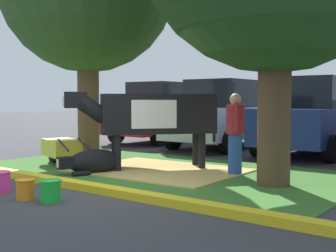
{
  "coord_description": "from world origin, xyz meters",
  "views": [
    {
      "loc": [
        5.11,
        -4.92,
        1.44
      ],
      "look_at": [
        -0.49,
        2.33,
        0.9
      ],
      "focal_mm": 48.18,
      "sensor_mm": 36.0,
      "label": 1
    }
  ],
  "objects_px": {
    "calf_lying": "(94,162)",
    "bucket_pink": "(0,181)",
    "wheelbarrow": "(61,148)",
    "hatchback_white": "(225,115)",
    "sedan_red": "(164,113)",
    "bucket_green": "(50,190)",
    "bucket_orange": "(25,189)",
    "person_handler": "(235,132)",
    "sedan_blue": "(314,117)",
    "cow_holstein": "(153,114)"
  },
  "relations": [
    {
      "from": "bucket_pink",
      "to": "hatchback_white",
      "type": "height_order",
      "value": "hatchback_white"
    },
    {
      "from": "wheelbarrow",
      "to": "sedan_blue",
      "type": "height_order",
      "value": "sedan_blue"
    },
    {
      "from": "calf_lying",
      "to": "bucket_pink",
      "type": "relative_size",
      "value": 3.88
    },
    {
      "from": "sedan_blue",
      "to": "person_handler",
      "type": "bearing_deg",
      "value": -89.39
    },
    {
      "from": "wheelbarrow",
      "to": "hatchback_white",
      "type": "height_order",
      "value": "hatchback_white"
    },
    {
      "from": "bucket_green",
      "to": "cow_holstein",
      "type": "bearing_deg",
      "value": 102.73
    },
    {
      "from": "wheelbarrow",
      "to": "calf_lying",
      "type": "bearing_deg",
      "value": -13.49
    },
    {
      "from": "bucket_green",
      "to": "sedan_red",
      "type": "relative_size",
      "value": 0.07
    },
    {
      "from": "cow_holstein",
      "to": "sedan_red",
      "type": "xyz_separation_m",
      "value": [
        -3.7,
        5.07,
        -0.15
      ]
    },
    {
      "from": "wheelbarrow",
      "to": "bucket_green",
      "type": "height_order",
      "value": "wheelbarrow"
    },
    {
      "from": "calf_lying",
      "to": "bucket_green",
      "type": "xyz_separation_m",
      "value": [
        1.27,
        -2.0,
        -0.08
      ]
    },
    {
      "from": "person_handler",
      "to": "sedan_blue",
      "type": "distance_m",
      "value": 4.3
    },
    {
      "from": "cow_holstein",
      "to": "wheelbarrow",
      "type": "height_order",
      "value": "cow_holstein"
    },
    {
      "from": "wheelbarrow",
      "to": "sedan_blue",
      "type": "distance_m",
      "value": 6.56
    },
    {
      "from": "cow_holstein",
      "to": "bucket_pink",
      "type": "bearing_deg",
      "value": -98.14
    },
    {
      "from": "wheelbarrow",
      "to": "bucket_pink",
      "type": "bearing_deg",
      "value": -58.22
    },
    {
      "from": "bucket_green",
      "to": "hatchback_white",
      "type": "distance_m",
      "value": 8.0
    },
    {
      "from": "bucket_green",
      "to": "calf_lying",
      "type": "bearing_deg",
      "value": 122.43
    },
    {
      "from": "person_handler",
      "to": "sedan_red",
      "type": "bearing_deg",
      "value": 138.91
    },
    {
      "from": "cow_holstein",
      "to": "bucket_orange",
      "type": "bearing_deg",
      "value": -84.65
    },
    {
      "from": "bucket_orange",
      "to": "bucket_green",
      "type": "height_order",
      "value": "bucket_green"
    },
    {
      "from": "wheelbarrow",
      "to": "bucket_orange",
      "type": "xyz_separation_m",
      "value": [
        2.25,
        -2.47,
        -0.23
      ]
    },
    {
      "from": "wheelbarrow",
      "to": "sedan_blue",
      "type": "xyz_separation_m",
      "value": [
        3.59,
        5.45,
        0.6
      ]
    },
    {
      "from": "cow_holstein",
      "to": "sedan_red",
      "type": "bearing_deg",
      "value": 126.09
    },
    {
      "from": "calf_lying",
      "to": "person_handler",
      "type": "relative_size",
      "value": 0.85
    },
    {
      "from": "calf_lying",
      "to": "bucket_orange",
      "type": "xyz_separation_m",
      "value": [
        0.87,
        -2.14,
        -0.08
      ]
    },
    {
      "from": "calf_lying",
      "to": "person_handler",
      "type": "bearing_deg",
      "value": 33.34
    },
    {
      "from": "hatchback_white",
      "to": "wheelbarrow",
      "type": "bearing_deg",
      "value": -99.49
    },
    {
      "from": "hatchback_white",
      "to": "cow_holstein",
      "type": "bearing_deg",
      "value": -77.48
    },
    {
      "from": "bucket_orange",
      "to": "bucket_pink",
      "type": "bearing_deg",
      "value": 174.86
    },
    {
      "from": "bucket_green",
      "to": "sedan_red",
      "type": "height_order",
      "value": "sedan_red"
    },
    {
      "from": "sedan_red",
      "to": "hatchback_white",
      "type": "bearing_deg",
      "value": -8.94
    },
    {
      "from": "sedan_red",
      "to": "hatchback_white",
      "type": "distance_m",
      "value": 2.7
    },
    {
      "from": "calf_lying",
      "to": "person_handler",
      "type": "height_order",
      "value": "person_handler"
    },
    {
      "from": "bucket_pink",
      "to": "bucket_green",
      "type": "distance_m",
      "value": 1.16
    },
    {
      "from": "calf_lying",
      "to": "bucket_green",
      "type": "height_order",
      "value": "calf_lying"
    },
    {
      "from": "bucket_green",
      "to": "sedan_red",
      "type": "bearing_deg",
      "value": 118.25
    },
    {
      "from": "bucket_pink",
      "to": "hatchback_white",
      "type": "distance_m",
      "value": 7.9
    },
    {
      "from": "person_handler",
      "to": "bucket_green",
      "type": "relative_size",
      "value": 4.97
    },
    {
      "from": "person_handler",
      "to": "hatchback_white",
      "type": "xyz_separation_m",
      "value": [
        -2.73,
        4.28,
        0.15
      ]
    },
    {
      "from": "cow_holstein",
      "to": "bucket_orange",
      "type": "xyz_separation_m",
      "value": [
        0.3,
        -3.26,
        -0.98
      ]
    },
    {
      "from": "calf_lying",
      "to": "bucket_pink",
      "type": "distance_m",
      "value": 2.07
    },
    {
      "from": "bucket_pink",
      "to": "bucket_orange",
      "type": "relative_size",
      "value": 1.15
    },
    {
      "from": "sedan_red",
      "to": "bucket_green",
      "type": "bearing_deg",
      "value": -61.75
    },
    {
      "from": "cow_holstein",
      "to": "bucket_green",
      "type": "distance_m",
      "value": 3.34
    },
    {
      "from": "bucket_orange",
      "to": "bucket_green",
      "type": "relative_size",
      "value": 0.95
    },
    {
      "from": "calf_lying",
      "to": "sedan_blue",
      "type": "bearing_deg",
      "value": 69.03
    },
    {
      "from": "bucket_pink",
      "to": "sedan_red",
      "type": "relative_size",
      "value": 0.08
    },
    {
      "from": "hatchback_white",
      "to": "sedan_blue",
      "type": "relative_size",
      "value": 1.0
    },
    {
      "from": "calf_lying",
      "to": "wheelbarrow",
      "type": "relative_size",
      "value": 0.83
    }
  ]
}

